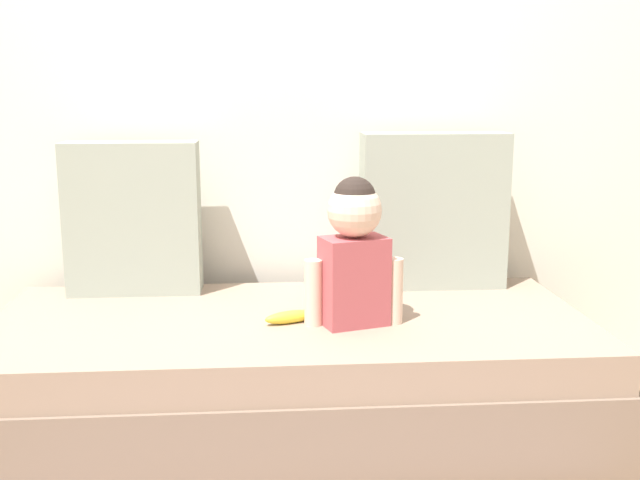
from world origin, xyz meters
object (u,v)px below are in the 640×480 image
throw_pillow_right (433,211)px  banana (291,317)px  throw_pillow_left (133,218)px  toddler (354,248)px  couch (290,371)px

throw_pillow_right → banana: size_ratio=3.32×
throw_pillow_left → toddler: throw_pillow_left is taller
throw_pillow_left → toddler: bearing=-30.9°
throw_pillow_right → throw_pillow_left: bearing=180.0°
toddler → couch: bearing=155.3°
couch → toddler: bearing=-24.7°
couch → throw_pillow_right: size_ratio=3.48×
throw_pillow_right → banana: (-0.54, -0.42, -0.26)m
throw_pillow_right → couch: bearing=-147.0°
throw_pillow_left → throw_pillow_right: throw_pillow_right is taller
throw_pillow_left → banana: throw_pillow_left is taller
banana → throw_pillow_right: bearing=37.7°
toddler → banana: (-0.19, 0.02, -0.22)m
toddler → throw_pillow_left: bearing=149.1°
toddler → banana: 0.30m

